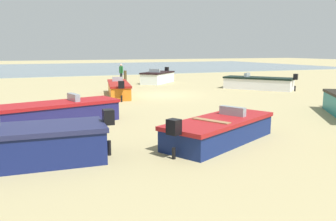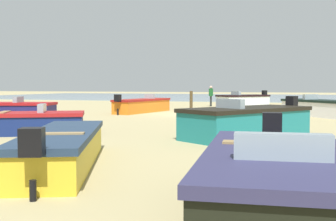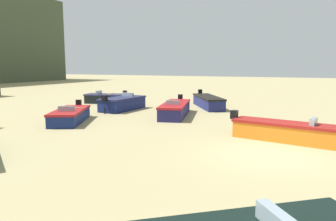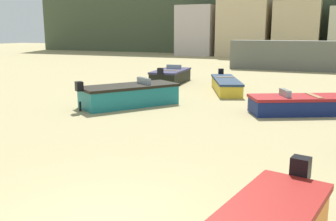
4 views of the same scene
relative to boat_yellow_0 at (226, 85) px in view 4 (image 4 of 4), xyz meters
The scene contains 9 objects.
headland_hill 50.92m from the boat_yellow_0, 87.60° to the left, with size 90.00×32.00×17.16m, color #414E36.
harbor_pier 15.18m from the boat_yellow_0, 69.68° to the left, with size 16.70×2.40×2.54m, color #63665A.
townhouse_left 33.49m from the boat_yellow_0, 111.69° to the left, with size 5.14×5.56×6.84m, color beige.
townhouse_centre 31.59m from the boat_yellow_0, 100.66° to the left, with size 6.50×5.06×9.55m, color beige.
townhouse_centre_right 30.95m from the boat_yellow_0, 88.16° to the left, with size 5.55×5.13×7.06m, color #D0B88A.
boat_yellow_0 is the anchor object (origin of this frame).
boat_black_1 4.78m from the boat_yellow_0, 153.67° to the left, with size 2.12×4.34×1.17m.
boat_navy_3 6.27m from the boat_yellow_0, 45.49° to the right, with size 4.44×3.27×1.06m.
boat_teal_7 6.53m from the boat_yellow_0, 117.29° to the right, with size 3.94×4.65×1.27m.
Camera 4 is at (3.26, -4.82, 3.36)m, focal length 40.06 mm.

